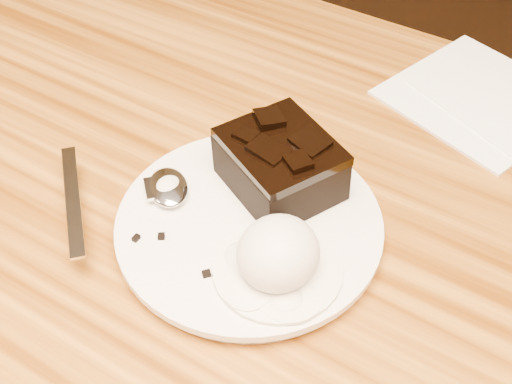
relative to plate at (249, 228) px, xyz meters
The scene contains 10 objects.
plate is the anchor object (origin of this frame).
brownie 0.05m from the plate, 89.92° to the left, with size 0.09×0.07×0.04m, color black.
ice_cream_scoop 0.06m from the plate, 34.50° to the right, with size 0.06×0.06×0.05m, color white.
melt_puddle 0.05m from the plate, 34.50° to the right, with size 0.09×0.09×0.00m, color white.
spoon 0.07m from the plate, behind, with size 0.03×0.18×0.01m, color silver, non-canonical shape.
napkin 0.28m from the plate, 69.73° to the left, with size 0.15×0.15×0.01m, color white.
crumb_a 0.06m from the plate, 88.11° to the right, with size 0.01×0.01×0.00m, color black.
crumb_b 0.06m from the plate, 80.66° to the right, with size 0.01×0.01×0.00m, color black.
crumb_c 0.09m from the plate, 135.44° to the right, with size 0.01×0.00×0.00m, color black.
crumb_d 0.07m from the plate, 133.37° to the right, with size 0.01×0.01×0.00m, color black.
Camera 1 is at (0.19, -0.22, 1.15)m, focal length 46.38 mm.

